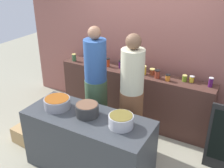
{
  "coord_description": "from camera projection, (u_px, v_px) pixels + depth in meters",
  "views": [
    {
      "loc": [
        1.68,
        -2.66,
        2.7
      ],
      "look_at": [
        0.0,
        0.35,
        1.05
      ],
      "focal_mm": 42.6,
      "sensor_mm": 36.0,
      "label": 1
    }
  ],
  "objects": [
    {
      "name": "preserve_jar_8",
      "position": [
        168.0,
        78.0,
        4.11
      ],
      "size": [
        0.08,
        0.08,
        0.11
      ],
      "color": "orange",
      "rests_on": "display_shelf"
    },
    {
      "name": "preserve_jar_7",
      "position": [
        157.0,
        74.0,
        4.2
      ],
      "size": [
        0.09,
        0.09,
        0.14
      ],
      "color": "maroon",
      "rests_on": "display_shelf"
    },
    {
      "name": "prep_table",
      "position": [
        89.0,
        144.0,
        3.58
      ],
      "size": [
        1.7,
        0.7,
        0.86
      ],
      "primitive_type": "cube",
      "color": "#34383C",
      "rests_on": "ground"
    },
    {
      "name": "preserve_jar_1",
      "position": [
        95.0,
        60.0,
        4.78
      ],
      "size": [
        0.07,
        0.07,
        0.12
      ],
      "color": "#472443",
      "rests_on": "display_shelf"
    },
    {
      "name": "bread_crate",
      "position": [
        25.0,
        135.0,
        4.26
      ],
      "size": [
        0.38,
        0.3,
        0.26
      ],
      "primitive_type": "cube",
      "rotation": [
        0.0,
        0.0,
        -0.06
      ],
      "color": "tan",
      "rests_on": "ground"
    },
    {
      "name": "preserve_jar_6",
      "position": [
        152.0,
        72.0,
        4.32
      ],
      "size": [
        0.08,
        0.08,
        0.1
      ],
      "color": "brown",
      "rests_on": "display_shelf"
    },
    {
      "name": "display_shelf",
      "position": [
        133.0,
        97.0,
        4.66
      ],
      "size": [
        2.7,
        0.36,
        0.96
      ],
      "primitive_type": "cube",
      "color": "#482B24",
      "rests_on": "ground"
    },
    {
      "name": "preserve_jar_3",
      "position": [
        121.0,
        64.0,
        4.58
      ],
      "size": [
        0.08,
        0.08,
        0.13
      ],
      "color": "#401546",
      "rests_on": "display_shelf"
    },
    {
      "name": "cooking_pot_center",
      "position": [
        87.0,
        110.0,
        3.39
      ],
      "size": [
        0.3,
        0.3,
        0.16
      ],
      "color": "#2D2D2D",
      "rests_on": "prep_table"
    },
    {
      "name": "preserve_jar_9",
      "position": [
        185.0,
        78.0,
        4.09
      ],
      "size": [
        0.07,
        0.07,
        0.1
      ],
      "color": "olive",
      "rests_on": "display_shelf"
    },
    {
      "name": "preserve_jar_0",
      "position": [
        74.0,
        57.0,
        4.9
      ],
      "size": [
        0.08,
        0.08,
        0.13
      ],
      "color": "#345C36",
      "rests_on": "display_shelf"
    },
    {
      "name": "cook_with_tongs",
      "position": [
        96.0,
        91.0,
        4.09
      ],
      "size": [
        0.35,
        0.35,
        1.84
      ],
      "color": "#3F5B3E",
      "rests_on": "ground"
    },
    {
      "name": "preserve_jar_5",
      "position": [
        144.0,
        70.0,
        4.34
      ],
      "size": [
        0.09,
        0.09,
        0.14
      ],
      "color": "gold",
      "rests_on": "display_shelf"
    },
    {
      "name": "cook_in_cap",
      "position": [
        131.0,
        102.0,
        3.79
      ],
      "size": [
        0.34,
        0.34,
        1.83
      ],
      "color": "brown",
      "rests_on": "ground"
    },
    {
      "name": "preserve_jar_11",
      "position": [
        211.0,
        82.0,
        3.91
      ],
      "size": [
        0.07,
        0.07,
        0.15
      ],
      "color": "#46134D",
      "rests_on": "display_shelf"
    },
    {
      "name": "ground",
      "position": [
        101.0,
        155.0,
        4.0
      ],
      "size": [
        12.0,
        12.0,
        0.0
      ],
      "primitive_type": "plane",
      "color": "#9C9780"
    },
    {
      "name": "preserve_jar_4",
      "position": [
        135.0,
        69.0,
        4.4
      ],
      "size": [
        0.09,
        0.09,
        0.12
      ],
      "color": "#CE671A",
      "rests_on": "display_shelf"
    },
    {
      "name": "preserve_jar_2",
      "position": [
        108.0,
        62.0,
        4.65
      ],
      "size": [
        0.07,
        0.07,
        0.15
      ],
      "color": "#B13819",
      "rests_on": "display_shelf"
    },
    {
      "name": "cooking_pot_right",
      "position": [
        121.0,
        121.0,
        3.17
      ],
      "size": [
        0.3,
        0.3,
        0.16
      ],
      "color": "#B7B7BC",
      "rests_on": "prep_table"
    },
    {
      "name": "storefront_wall",
      "position": [
        144.0,
        36.0,
        4.5
      ],
      "size": [
        4.8,
        0.12,
        3.0
      ],
      "primitive_type": "cube",
      "color": "#955950",
      "rests_on": "ground"
    },
    {
      "name": "preserve_jar_10",
      "position": [
        192.0,
        79.0,
        4.07
      ],
      "size": [
        0.07,
        0.07,
        0.1
      ],
      "color": "gold",
      "rests_on": "display_shelf"
    },
    {
      "name": "cooking_pot_left",
      "position": [
        57.0,
        103.0,
        3.57
      ],
      "size": [
        0.35,
        0.35,
        0.15
      ],
      "color": "gray",
      "rests_on": "prep_table"
    }
  ]
}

